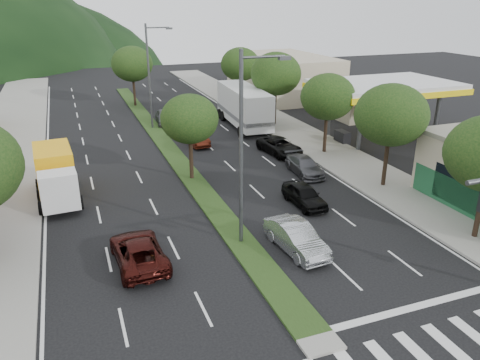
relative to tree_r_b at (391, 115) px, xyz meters
name	(u,v)px	position (x,y,z in m)	size (l,w,h in m)	color
ground	(315,338)	(-12.00, -12.00, -5.04)	(160.00, 160.00, 0.00)	black
sidewalk_right	(302,136)	(0.50, 13.00, -4.96)	(5.00, 90.00, 0.15)	gray
sidewalk_left	(2,169)	(-25.00, 13.00, -4.96)	(6.00, 90.00, 0.15)	gray
median	(163,141)	(-12.00, 16.00, -4.98)	(1.60, 56.00, 0.12)	#1F3312
gas_canopy	(385,88)	(7.00, 10.00, -0.39)	(12.20, 8.20, 5.25)	silver
bldg_right_far	(283,76)	(7.50, 32.00, -2.44)	(10.00, 16.00, 5.20)	#BBB095
tree_r_b	(391,115)	(0.00, 0.00, 0.00)	(4.80, 4.80, 6.94)	black
tree_r_c	(328,97)	(0.00, 8.00, -0.29)	(4.40, 4.40, 6.48)	black
tree_r_d	(276,74)	(0.00, 18.00, 0.14)	(5.00, 5.00, 7.17)	black
tree_r_e	(240,64)	(0.00, 28.00, -0.14)	(4.60, 4.60, 6.71)	black
tree_med_near	(190,119)	(-12.00, 6.00, -0.61)	(4.00, 4.00, 6.02)	black
tree_med_far	(132,64)	(-12.00, 32.00, -0.03)	(4.80, 4.80, 6.94)	black
streetlight_near	(245,142)	(-11.79, -4.00, 0.55)	(2.60, 0.25, 10.00)	#47494C
streetlight_mid	(151,72)	(-11.79, 21.00, 0.55)	(2.60, 0.25, 10.00)	#47494C
sedan_silver	(296,238)	(-9.64, -5.75, -4.31)	(1.53, 4.40, 1.45)	#A5A8AD
suv_maroon	(139,251)	(-17.41, -4.21, -4.35)	(2.26, 4.91, 1.36)	#330E0B
car_queue_a	(304,195)	(-6.57, -0.83, -4.37)	(1.57, 3.90, 1.33)	black
car_queue_b	(305,166)	(-3.89, 4.17, -4.41)	(1.74, 4.29, 1.24)	#47474C
car_queue_c	(196,137)	(-9.37, 14.17, -4.36)	(1.42, 4.09, 1.35)	#45150B
car_queue_d	(280,146)	(-3.58, 9.17, -4.37)	(2.20, 4.77, 1.33)	black
car_queue_e	(165,117)	(-10.45, 22.36, -4.31)	(1.72, 4.29, 1.46)	#4D4E52
box_truck	(56,176)	(-21.00, 5.85, -3.53)	(2.83, 6.57, 3.17)	white
motorhome	(244,106)	(-3.15, 18.65, -2.97)	(3.74, 10.29, 3.88)	silver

